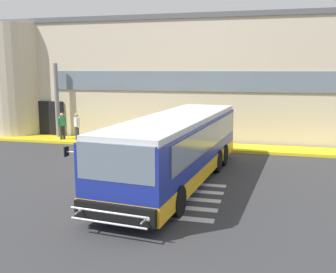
{
  "coord_description": "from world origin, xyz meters",
  "views": [
    {
      "loc": [
        5.52,
        -16.93,
        4.53
      ],
      "look_at": [
        1.32,
        -0.3,
        1.5
      ],
      "focal_mm": 40.96,
      "sensor_mm": 36.0,
      "label": 1
    }
  ],
  "objects_px": {
    "entry_support_column": "(57,100)",
    "passenger_near_column": "(62,125)",
    "bus_main_foreground": "(177,150)",
    "passenger_by_doorway": "(77,125)",
    "safety_bollard_yellow": "(151,142)"
  },
  "relations": [
    {
      "from": "passenger_by_doorway",
      "to": "safety_bollard_yellow",
      "type": "distance_m",
      "value": 5.21
    },
    {
      "from": "passenger_near_column",
      "to": "safety_bollard_yellow",
      "type": "xyz_separation_m",
      "value": [
        6.12,
        -0.92,
        -0.63
      ]
    },
    {
      "from": "passenger_near_column",
      "to": "passenger_by_doorway",
      "type": "relative_size",
      "value": 1.0
    },
    {
      "from": "passenger_by_doorway",
      "to": "bus_main_foreground",
      "type": "bearing_deg",
      "value": -40.72
    },
    {
      "from": "passenger_near_column",
      "to": "passenger_by_doorway",
      "type": "bearing_deg",
      "value": -1.27
    },
    {
      "from": "bus_main_foreground",
      "to": "passenger_near_column",
      "type": "distance_m",
      "value": 11.28
    },
    {
      "from": "entry_support_column",
      "to": "passenger_near_column",
      "type": "height_order",
      "value": "entry_support_column"
    },
    {
      "from": "entry_support_column",
      "to": "passenger_near_column",
      "type": "relative_size",
      "value": 2.83
    },
    {
      "from": "entry_support_column",
      "to": "passenger_near_column",
      "type": "xyz_separation_m",
      "value": [
        0.8,
        -0.88,
        -1.44
      ]
    },
    {
      "from": "passenger_near_column",
      "to": "safety_bollard_yellow",
      "type": "bearing_deg",
      "value": -8.55
    },
    {
      "from": "passenger_by_doorway",
      "to": "safety_bollard_yellow",
      "type": "bearing_deg",
      "value": -9.99
    },
    {
      "from": "bus_main_foreground",
      "to": "passenger_by_doorway",
      "type": "height_order",
      "value": "bus_main_foreground"
    },
    {
      "from": "bus_main_foreground",
      "to": "passenger_near_column",
      "type": "xyz_separation_m",
      "value": [
        -8.96,
        6.85,
        -0.25
      ]
    },
    {
      "from": "bus_main_foreground",
      "to": "safety_bollard_yellow",
      "type": "relative_size",
      "value": 12.53
    },
    {
      "from": "bus_main_foreground",
      "to": "passenger_by_doorway",
      "type": "distance_m",
      "value": 10.46
    }
  ]
}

